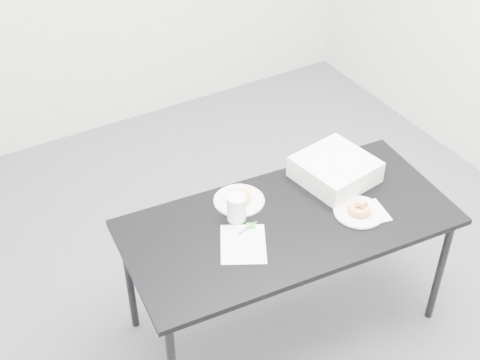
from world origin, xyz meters
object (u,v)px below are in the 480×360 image
scorecard (243,244)px  coffee_cup (236,208)px  pen (248,228)px  donut_near (359,209)px  plate_near (359,212)px  table (289,229)px  donut_far (239,197)px  bakery_box (335,169)px  plate_far (239,200)px

scorecard → coffee_cup: coffee_cup is taller
pen → donut_near: bearing=-32.9°
scorecard → plate_near: plate_near is taller
table → scorecard: scorecard is taller
donut_near → donut_far: 0.56m
pen → bakery_box: bearing=-4.2°
coffee_cup → pen: bearing=-84.3°
donut_near → donut_far: donut_near is taller
pen → bakery_box: (0.55, 0.10, 0.05)m
scorecard → donut_far: (0.13, 0.26, 0.02)m
plate_near → donut_near: donut_near is taller
table → plate_far: (-0.13, 0.23, 0.06)m
plate_far → pen: bearing=-108.9°
table → pen: 0.21m
plate_far → coffee_cup: size_ratio=1.85×
pen → bakery_box: size_ratio=0.35×
table → coffee_cup: (-0.20, 0.13, 0.12)m
donut_near → coffee_cup: coffee_cup is taller
scorecard → donut_near: (0.56, -0.09, 0.03)m
coffee_cup → bakery_box: coffee_cup is taller
plate_far → bakery_box: 0.50m
pen → coffee_cup: coffee_cup is taller
plate_near → donut_near: 0.02m
donut_near → plate_far: bearing=141.0°
table → donut_near: bearing=-16.7°
table → donut_far: 0.28m
scorecard → donut_near: 0.57m
donut_far → bakery_box: 0.50m
donut_near → donut_far: bearing=141.0°
plate_near → donut_far: donut_far is taller
scorecard → bakery_box: size_ratio=0.74×
plate_near → bakery_box: (0.06, 0.27, 0.05)m
table → coffee_cup: size_ratio=12.04×
plate_far → coffee_cup: coffee_cup is taller
donut_near → plate_near: bearing=0.0°
plate_far → bakery_box: size_ratio=0.72×
donut_far → table: bearing=-60.8°
pen → coffee_cup: bearing=81.0°
table → donut_near: donut_near is taller
table → plate_near: (0.30, -0.12, 0.06)m
scorecard → pen: size_ratio=2.15×
pen → plate_far: size_ratio=0.48×
plate_near → plate_far: plate_near is taller
scorecard → plate_near: bearing=19.4°
pen → bakery_box: 0.56m
plate_near → plate_far: size_ratio=0.96×
table → scorecard: size_ratio=6.30×
scorecard → plate_near: 0.57m
table → coffee_cup: 0.27m
scorecard → coffee_cup: size_ratio=1.91×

